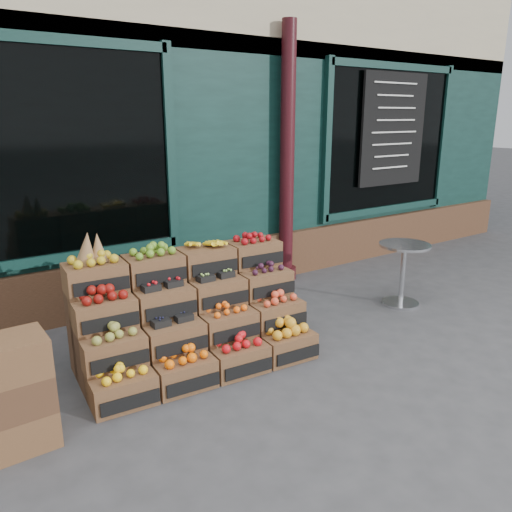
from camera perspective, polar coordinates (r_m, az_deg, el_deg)
ground at (r=4.54m, az=7.24°, el=-12.00°), size 60.00×60.00×0.00m
shop_facade at (r=8.53m, az=-16.57°, el=17.13°), size 12.00×6.24×4.80m
crate_display at (r=4.45m, az=-7.47°, el=-7.26°), size 2.02×1.09×1.23m
spare_crates at (r=3.66m, az=-26.40°, el=-14.09°), size 0.52×0.37×0.77m
bistro_table at (r=5.90m, az=16.46°, el=-1.21°), size 0.57×0.57×0.72m
shopkeeper at (r=5.86m, az=-20.32°, el=3.40°), size 0.77×0.59×1.90m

